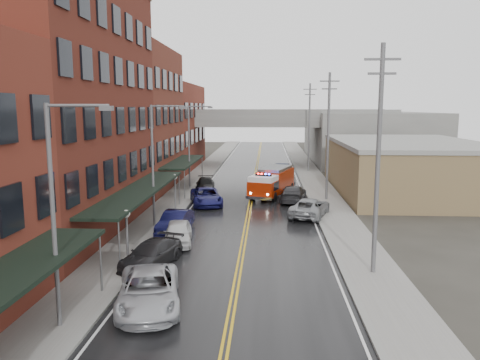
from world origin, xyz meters
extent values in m
cube|color=black|center=(0.00, 30.00, 0.01)|extent=(11.00, 160.00, 0.02)
cube|color=slate|center=(-7.30, 30.00, 0.07)|extent=(3.00, 160.00, 0.15)
cube|color=slate|center=(7.30, 30.00, 0.07)|extent=(3.00, 160.00, 0.15)
cube|color=gray|center=(-5.65, 30.00, 0.07)|extent=(0.30, 160.00, 0.15)
cube|color=gray|center=(5.65, 30.00, 0.07)|extent=(0.30, 160.00, 0.15)
cube|color=#582017|center=(-13.30, 23.00, 9.00)|extent=(9.00, 20.00, 18.00)
cube|color=#5C231B|center=(-13.30, 40.50, 7.50)|extent=(9.00, 15.00, 15.00)
cube|color=maroon|center=(-13.30, 58.00, 6.00)|extent=(9.00, 20.00, 12.00)
cube|color=olive|center=(16.00, 40.00, 2.50)|extent=(14.00, 22.00, 5.00)
cube|color=slate|center=(18.00, 70.00, 4.00)|extent=(18.00, 30.00, 8.00)
cylinder|color=slate|center=(-6.35, 11.60, 1.50)|extent=(0.10, 0.10, 3.00)
cube|color=black|center=(-7.50, 23.00, 3.00)|extent=(2.60, 18.00, 0.18)
cylinder|color=slate|center=(-6.35, 14.40, 1.50)|extent=(0.10, 0.10, 3.00)
cylinder|color=slate|center=(-6.35, 31.60, 1.50)|extent=(0.10, 0.10, 3.00)
cube|color=black|center=(-7.50, 40.50, 3.00)|extent=(2.60, 13.00, 0.18)
cylinder|color=slate|center=(-6.35, 34.40, 1.50)|extent=(0.10, 0.10, 3.00)
cylinder|color=slate|center=(-6.35, 46.60, 1.50)|extent=(0.10, 0.10, 3.00)
cylinder|color=#59595B|center=(-6.40, 16.00, 1.40)|extent=(0.14, 0.14, 2.80)
sphere|color=silver|center=(-6.40, 16.00, 2.90)|extent=(0.44, 0.44, 0.44)
cylinder|color=#59595B|center=(-6.40, 30.00, 1.40)|extent=(0.14, 0.14, 2.80)
sphere|color=silver|center=(-6.40, 30.00, 2.90)|extent=(0.44, 0.44, 0.44)
cylinder|color=#59595B|center=(-6.80, 8.00, 4.50)|extent=(0.18, 0.18, 9.00)
cylinder|color=#59595B|center=(-5.60, 8.00, 8.90)|extent=(2.40, 0.12, 0.12)
cube|color=#59595B|center=(-4.50, 8.00, 8.80)|extent=(0.50, 0.22, 0.18)
cylinder|color=#59595B|center=(-6.80, 24.00, 4.50)|extent=(0.18, 0.18, 9.00)
cylinder|color=#59595B|center=(-5.60, 24.00, 8.90)|extent=(2.40, 0.12, 0.12)
cube|color=#59595B|center=(-4.50, 24.00, 8.80)|extent=(0.50, 0.22, 0.18)
cylinder|color=#59595B|center=(-6.80, 40.00, 4.50)|extent=(0.18, 0.18, 9.00)
cylinder|color=#59595B|center=(-5.60, 40.00, 8.90)|extent=(2.40, 0.12, 0.12)
cube|color=#59595B|center=(-4.50, 40.00, 8.80)|extent=(0.50, 0.22, 0.18)
cylinder|color=#59595B|center=(7.20, 15.00, 6.00)|extent=(0.24, 0.24, 12.00)
cube|color=#59595B|center=(7.20, 15.00, 11.20)|extent=(1.80, 0.12, 0.12)
cube|color=#59595B|center=(7.20, 15.00, 10.50)|extent=(1.40, 0.12, 0.12)
cylinder|color=#59595B|center=(7.20, 35.00, 6.00)|extent=(0.24, 0.24, 12.00)
cube|color=#59595B|center=(7.20, 35.00, 11.20)|extent=(1.80, 0.12, 0.12)
cube|color=#59595B|center=(7.20, 35.00, 10.50)|extent=(1.40, 0.12, 0.12)
cylinder|color=#59595B|center=(7.20, 55.00, 6.00)|extent=(0.24, 0.24, 12.00)
cube|color=#59595B|center=(7.20, 55.00, 11.20)|extent=(1.80, 0.12, 0.12)
cube|color=#59595B|center=(7.20, 55.00, 10.50)|extent=(1.40, 0.12, 0.12)
cube|color=slate|center=(0.00, 62.00, 6.75)|extent=(40.00, 10.00, 1.50)
cube|color=slate|center=(-11.00, 62.00, 3.00)|extent=(1.60, 8.00, 6.00)
cube|color=slate|center=(11.00, 62.00, 3.00)|extent=(1.60, 8.00, 6.00)
cube|color=#911E06|center=(2.39, 37.92, 1.51)|extent=(4.00, 5.85, 2.04)
cube|color=#911E06|center=(1.19, 34.32, 1.22)|extent=(3.11, 3.17, 1.46)
cube|color=silver|center=(1.19, 34.32, 2.19)|extent=(2.93, 2.95, 0.49)
cube|color=black|center=(1.25, 34.51, 1.51)|extent=(2.82, 2.25, 0.78)
cube|color=slate|center=(2.39, 37.92, 2.68)|extent=(3.65, 5.40, 0.29)
cube|color=black|center=(1.19, 34.32, 2.51)|extent=(1.56, 0.75, 0.14)
sphere|color=#FF0C0C|center=(0.68, 34.49, 2.59)|extent=(0.19, 0.19, 0.19)
sphere|color=#1933FF|center=(1.69, 34.15, 2.59)|extent=(0.19, 0.19, 0.19)
cylinder|color=black|center=(0.14, 34.57, 0.49)|extent=(1.03, 0.63, 0.97)
cylinder|color=black|center=(2.17, 33.89, 0.49)|extent=(1.03, 0.63, 0.97)
cylinder|color=black|center=(1.22, 37.80, 0.49)|extent=(1.03, 0.63, 0.97)
cylinder|color=black|center=(3.25, 37.12, 0.49)|extent=(1.03, 0.63, 0.97)
cylinder|color=black|center=(1.98, 40.11, 0.49)|extent=(1.03, 0.63, 0.97)
cylinder|color=black|center=(4.02, 39.43, 0.49)|extent=(1.03, 0.63, 0.97)
imported|color=#AFB2B8|center=(-3.71, 10.20, 0.80)|extent=(3.80, 6.18, 1.60)
imported|color=black|center=(-4.94, 15.62, 0.70)|extent=(3.31, 5.18, 1.40)
imported|color=silver|center=(-4.27, 20.00, 0.75)|extent=(2.39, 4.61, 1.50)
imported|color=black|center=(-5.00, 22.80, 0.76)|extent=(2.13, 4.79, 1.53)
imported|color=#161755|center=(-4.01, 32.32, 0.78)|extent=(3.82, 6.06, 1.56)
imported|color=black|center=(-5.00, 39.20, 0.71)|extent=(2.53, 5.07, 1.41)
imported|color=gray|center=(5.00, 28.20, 0.76)|extent=(4.08, 5.99, 1.52)
imported|color=#2A2A2D|center=(4.01, 34.20, 0.78)|extent=(2.94, 5.62, 1.55)
imported|color=white|center=(3.92, 44.60, 0.67)|extent=(2.24, 4.17, 1.35)
imported|color=black|center=(3.60, 52.20, 0.76)|extent=(2.58, 4.86, 1.52)
camera|label=1|loc=(1.48, -9.27, 8.85)|focal=35.00mm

